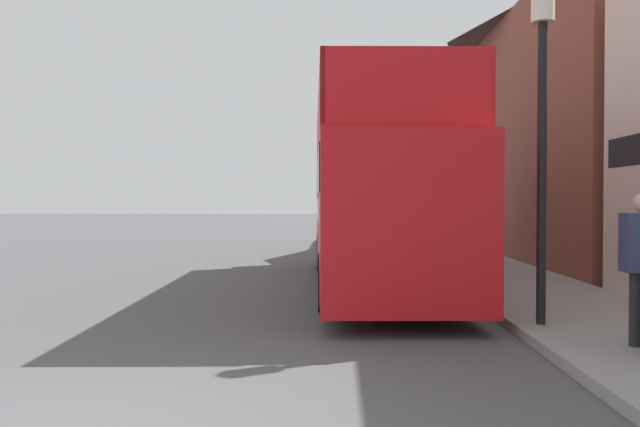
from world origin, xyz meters
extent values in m
plane|color=#4C4C4F|center=(0.00, 21.00, 0.00)|extent=(144.00, 144.00, 0.00)
cube|color=gray|center=(6.18, 18.00, 0.07)|extent=(2.82, 108.00, 0.14)
cube|color=brown|center=(10.59, 18.89, 3.89)|extent=(6.00, 20.44, 7.77)
pyramid|color=#473D38|center=(10.59, 18.89, 8.88)|extent=(6.00, 20.44, 2.22)
cube|color=red|center=(3.08, 9.26, 1.57)|extent=(2.84, 10.85, 2.59)
cube|color=white|center=(3.10, 8.72, 1.70)|extent=(2.69, 6.01, 0.45)
cube|color=black|center=(3.08, 9.26, 2.37)|extent=(2.84, 9.99, 0.70)
cube|color=red|center=(3.08, 9.26, 2.92)|extent=(2.81, 9.99, 0.10)
cube|color=red|center=(1.89, 9.22, 3.50)|extent=(0.43, 9.90, 1.07)
cube|color=red|center=(4.27, 9.30, 3.50)|extent=(0.43, 9.90, 1.07)
cube|color=red|center=(3.26, 4.35, 3.50)|extent=(2.46, 0.16, 1.07)
cube|color=red|center=(2.93, 13.46, 3.50)|extent=(2.51, 1.60, 1.07)
cylinder|color=black|center=(1.86, 12.56, 0.50)|extent=(0.32, 1.01, 1.00)
cylinder|color=black|center=(4.07, 12.64, 0.50)|extent=(0.32, 1.01, 1.00)
cylinder|color=black|center=(2.09, 6.10, 0.50)|extent=(0.32, 1.01, 1.00)
cylinder|color=black|center=(4.30, 6.18, 0.50)|extent=(0.32, 1.01, 1.00)
cube|color=black|center=(3.64, 16.80, 0.53)|extent=(1.98, 4.38, 0.68)
cube|color=black|center=(3.63, 16.67, 1.12)|extent=(1.65, 2.14, 0.50)
cylinder|color=black|center=(2.90, 18.17, 0.35)|extent=(0.24, 0.70, 0.69)
cylinder|color=black|center=(4.52, 18.09, 0.35)|extent=(0.24, 0.70, 0.69)
cylinder|color=black|center=(2.76, 15.51, 0.35)|extent=(0.24, 0.70, 0.69)
cylinder|color=black|center=(4.38, 15.43, 0.35)|extent=(0.24, 0.70, 0.69)
cylinder|color=#232328|center=(5.83, 3.07, 0.58)|extent=(0.13, 0.13, 0.89)
cylinder|color=black|center=(5.15, 4.41, 2.26)|extent=(0.13, 0.13, 4.24)
cylinder|color=silver|center=(5.15, 4.41, 4.61)|extent=(0.32, 0.32, 0.45)
cylinder|color=black|center=(5.25, 12.83, 2.19)|extent=(0.13, 0.13, 4.10)
cylinder|color=silver|center=(5.25, 12.83, 4.47)|extent=(0.32, 0.32, 0.45)
cone|color=black|center=(5.25, 12.83, 4.80)|extent=(0.35, 0.35, 0.22)
cylinder|color=black|center=(5.41, 21.24, 2.43)|extent=(0.13, 0.13, 4.59)
cylinder|color=silver|center=(5.41, 21.24, 4.95)|extent=(0.32, 0.32, 0.45)
cone|color=black|center=(5.41, 21.24, 5.29)|extent=(0.35, 0.35, 0.22)
camera|label=1|loc=(2.27, -4.44, 1.86)|focal=35.00mm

